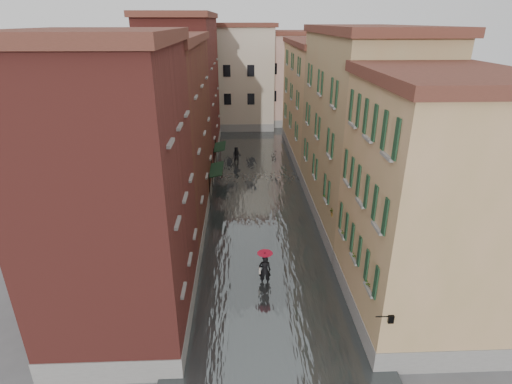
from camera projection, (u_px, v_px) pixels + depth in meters
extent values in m
plane|color=#565659|center=(269.00, 289.00, 22.24)|extent=(120.00, 120.00, 0.00)
cube|color=#414748|center=(258.00, 194.00, 34.12)|extent=(10.00, 60.00, 0.20)
cube|color=maroon|center=(115.00, 200.00, 17.57)|extent=(6.00, 8.00, 13.00)
cube|color=brown|center=(161.00, 138.00, 27.76)|extent=(6.00, 14.00, 12.50)
cube|color=maroon|center=(186.00, 92.00, 41.22)|extent=(6.00, 16.00, 14.00)
cube|color=tan|center=(425.00, 210.00, 18.39)|extent=(6.00, 8.00, 11.50)
cube|color=tan|center=(360.00, 133.00, 28.18)|extent=(6.00, 14.00, 13.00)
cube|color=tan|center=(319.00, 103.00, 42.24)|extent=(6.00, 16.00, 11.50)
cube|color=#BEB697|center=(228.00, 78.00, 54.41)|extent=(12.00, 9.00, 13.00)
cube|color=#D3AB94|center=(292.00, 80.00, 56.78)|extent=(10.00, 9.00, 12.00)
cube|color=black|center=(216.00, 169.00, 32.74)|extent=(1.09, 3.33, 0.31)
cylinder|color=black|center=(210.00, 190.00, 31.65)|extent=(0.06, 0.06, 2.80)
cylinder|color=black|center=(212.00, 175.00, 34.70)|extent=(0.06, 0.06, 2.80)
cube|color=black|center=(220.00, 147.00, 38.62)|extent=(1.09, 3.04, 0.31)
cylinder|color=black|center=(214.00, 163.00, 37.66)|extent=(0.06, 0.06, 2.80)
cylinder|color=black|center=(216.00, 153.00, 40.45)|extent=(0.06, 0.06, 2.80)
cylinder|color=black|center=(383.00, 317.00, 15.66)|extent=(0.60, 0.05, 0.05)
cube|color=black|center=(390.00, 318.00, 15.71)|extent=(0.22, 0.22, 0.35)
cube|color=beige|center=(390.00, 318.00, 15.71)|extent=(0.14, 0.14, 0.24)
cube|color=brown|center=(371.00, 287.00, 17.30)|extent=(0.22, 0.85, 0.18)
imported|color=#265926|center=(372.00, 279.00, 17.13)|extent=(0.59, 0.51, 0.66)
cube|color=brown|center=(357.00, 259.00, 19.34)|extent=(0.22, 0.85, 0.18)
imported|color=#265926|center=(358.00, 252.00, 19.17)|extent=(0.59, 0.51, 0.66)
cube|color=brown|center=(345.00, 236.00, 21.43)|extent=(0.22, 0.85, 0.18)
imported|color=#265926|center=(346.00, 229.00, 21.27)|extent=(0.59, 0.51, 0.66)
cube|color=brown|center=(334.00, 213.00, 23.96)|extent=(0.22, 0.85, 0.18)
imported|color=#265926|center=(335.00, 207.00, 23.79)|extent=(0.59, 0.51, 0.66)
cube|color=brown|center=(327.00, 198.00, 25.92)|extent=(0.22, 0.85, 0.18)
imported|color=#265926|center=(327.00, 192.00, 25.76)|extent=(0.59, 0.51, 0.66)
imported|color=black|center=(265.00, 270.00, 22.29)|extent=(0.70, 0.47, 1.88)
cube|color=beige|center=(260.00, 270.00, 22.32)|extent=(0.08, 0.30, 0.38)
cylinder|color=black|center=(265.00, 264.00, 22.13)|extent=(0.02, 0.02, 1.00)
cone|color=red|center=(265.00, 255.00, 21.90)|extent=(0.88, 0.88, 0.28)
imported|color=black|center=(237.00, 156.00, 41.12)|extent=(1.04, 0.90, 1.86)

